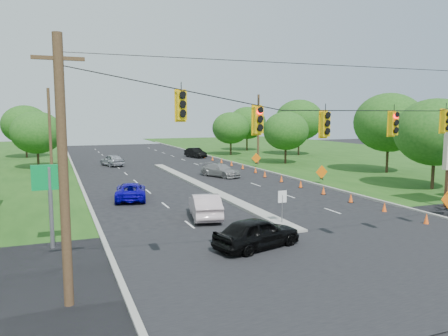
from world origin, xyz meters
name	(u,v)px	position (x,y,z in m)	size (l,w,h in m)	color
ground	(346,256)	(0.00, 0.00, 0.00)	(160.00, 160.00, 0.00)	black
cross_street	(346,256)	(0.00, 0.00, 0.00)	(160.00, 14.00, 0.02)	black
curb_left	(78,179)	(-10.10, 30.00, 0.00)	(0.25, 110.00, 0.16)	gray
curb_right	(258,170)	(10.10, 30.00, 0.00)	(0.25, 110.00, 0.16)	gray
median	(201,186)	(0.00, 21.00, 0.00)	(1.00, 34.00, 0.18)	gray
median_sign	(282,201)	(0.00, 6.00, 1.46)	(0.55, 0.06, 2.05)	gray
signal_span	(363,149)	(-0.05, -1.00, 4.97)	(25.60, 0.32, 9.00)	#422D1C
utility_pole_far_left	(50,135)	(-12.50, 30.00, 4.50)	(0.28, 0.28, 9.00)	#422D1C
utility_pole_far_right	(258,130)	(12.50, 35.00, 4.50)	(0.28, 0.28, 9.00)	#422D1C
cone_0	(426,219)	(7.97, 3.00, 0.35)	(0.32, 0.32, 0.70)	#FE5A17
cone_1	(384,207)	(7.97, 6.50, 0.35)	(0.32, 0.32, 0.70)	#FE5A17
cone_2	(351,198)	(7.97, 10.00, 0.35)	(0.32, 0.32, 0.70)	#FE5A17
cone_3	(323,190)	(7.97, 13.50, 0.35)	(0.32, 0.32, 0.70)	#FE5A17
cone_4	(301,184)	(7.97, 17.00, 0.35)	(0.32, 0.32, 0.70)	#FE5A17
cone_5	(281,179)	(7.97, 20.50, 0.35)	(0.32, 0.32, 0.70)	#FE5A17
cone_6	(265,174)	(7.97, 24.00, 0.35)	(0.32, 0.32, 0.70)	#FE5A17
cone_7	(256,170)	(8.57, 27.50, 0.35)	(0.32, 0.32, 0.70)	#FE5A17
cone_8	(243,166)	(8.57, 31.00, 0.35)	(0.32, 0.32, 0.70)	#FE5A17
cone_9	(232,163)	(8.57, 34.50, 0.35)	(0.32, 0.32, 0.70)	#FE5A17
cone_10	(222,161)	(8.57, 38.00, 0.35)	(0.32, 0.32, 0.70)	#FE5A17
cone_11	(213,158)	(8.57, 41.50, 0.35)	(0.32, 0.32, 0.70)	#FE5A17
cone_12	(205,156)	(8.57, 45.00, 0.35)	(0.32, 0.32, 0.70)	#FE5A17
cone_13	(197,154)	(8.57, 48.50, 0.35)	(0.32, 0.32, 0.70)	#FE5A17
work_sign_1	(322,173)	(10.80, 18.00, 1.09)	(1.27, 0.58, 1.37)	black
work_sign_2	(256,159)	(10.80, 32.00, 1.09)	(1.27, 0.58, 1.37)	black
tree_5	(37,133)	(-14.00, 40.00, 4.34)	(5.88, 5.88, 6.86)	black
tree_6	(25,125)	(-16.00, 55.00, 4.96)	(6.72, 6.72, 7.84)	black
tree_7	(435,132)	(18.00, 12.00, 4.96)	(6.72, 6.72, 7.84)	black
tree_8	(389,123)	(22.00, 22.00, 5.58)	(7.56, 7.56, 8.82)	black
tree_9	(286,131)	(16.00, 34.00, 4.34)	(5.88, 5.88, 6.86)	black
tree_10	(299,120)	(24.00, 44.00, 5.58)	(7.56, 7.56, 8.82)	black
tree_11	(247,123)	(20.00, 55.00, 4.96)	(6.72, 6.72, 7.84)	black
tree_12	(231,128)	(14.00, 48.00, 4.34)	(5.88, 5.88, 6.86)	black
black_sedan	(257,233)	(-3.31, 2.49, 0.77)	(1.82, 4.53, 1.54)	black
white_sedan	(205,206)	(-3.61, 9.36, 0.78)	(1.64, 4.72, 1.55)	beige
blue_pickup	(131,191)	(-6.95, 16.95, 0.66)	(2.19, 4.74, 1.32)	#0C00AE
silver_car_far	(220,170)	(3.84, 26.11, 0.69)	(1.93, 4.74, 1.38)	gray
silver_car_oncoming	(112,160)	(-5.44, 40.05, 0.73)	(1.73, 4.31, 1.47)	#92969F
dark_car_receding	(195,153)	(7.67, 46.64, 0.73)	(1.53, 4.40, 1.45)	black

